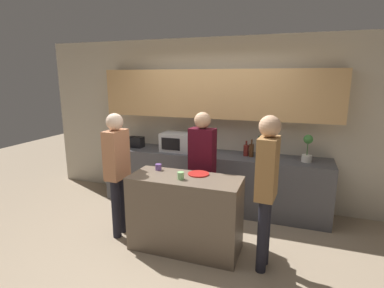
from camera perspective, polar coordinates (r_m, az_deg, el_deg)
ground_plane at (r=3.90m, az=-2.29°, el=-19.66°), size 14.00×14.00×0.00m
back_wall at (r=4.91m, az=4.75°, el=6.21°), size 6.40×0.40×2.70m
back_counter at (r=4.90m, az=3.70°, el=-6.88°), size 3.60×0.62×0.90m
kitchen_island at (r=3.74m, az=-1.30°, el=-13.06°), size 1.34×0.56×0.93m
microwave at (r=4.89m, az=-2.68°, el=0.41°), size 0.52×0.39×0.30m
toaster at (r=5.24m, az=-10.63°, el=0.37°), size 0.26×0.16×0.18m
potted_plant at (r=4.54m, az=21.14°, el=-0.78°), size 0.14×0.14×0.40m
bottle_0 at (r=4.66m, az=10.27°, el=-1.15°), size 0.08×0.08×0.23m
bottle_1 at (r=4.62m, az=11.24°, el=-1.16°), size 0.07×0.07×0.27m
bottle_2 at (r=4.64m, az=12.61°, el=-0.89°), size 0.08×0.08×0.32m
plate_on_island at (r=3.66m, az=1.25°, el=-5.71°), size 0.26×0.26×0.01m
cup_0 at (r=3.84m, az=-6.42°, el=-4.38°), size 0.08×0.08×0.08m
cup_1 at (r=3.48m, az=-2.17°, el=-6.04°), size 0.08×0.08×0.09m
person_left at (r=4.02m, az=1.95°, el=-3.38°), size 0.35×0.22×1.64m
person_center at (r=3.26m, az=14.06°, el=-6.74°), size 0.22×0.35×1.71m
person_right at (r=3.99m, az=-14.09°, el=-3.86°), size 0.22×0.35×1.64m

